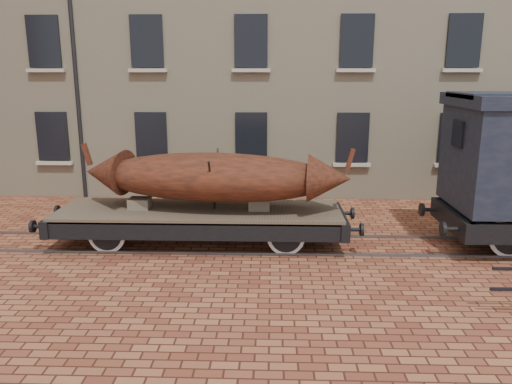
{
  "coord_description": "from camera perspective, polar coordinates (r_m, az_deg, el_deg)",
  "views": [
    {
      "loc": [
        -1.77,
        -12.31,
        4.37
      ],
      "look_at": [
        -2.19,
        0.5,
        1.3
      ],
      "focal_mm": 35.0,
      "sensor_mm": 36.0,
      "label": 1
    }
  ],
  "objects": [
    {
      "name": "warehouse_cream",
      "position": [
        22.96,
        14.73,
        19.63
      ],
      "size": [
        40.0,
        10.19,
        14.0
      ],
      "color": "beige",
      "rests_on": "ground"
    },
    {
      "name": "ground",
      "position": [
        13.19,
        9.55,
        -6.08
      ],
      "size": [
        90.0,
        90.0,
        0.0
      ],
      "primitive_type": "plane",
      "color": "brown"
    },
    {
      "name": "rail_track",
      "position": [
        13.18,
        9.55,
        -5.96
      ],
      "size": [
        30.0,
        1.52,
        0.06
      ],
      "color": "#59595E",
      "rests_on": "ground"
    },
    {
      "name": "iron_boat",
      "position": [
        12.66,
        -4.83,
        1.75
      ],
      "size": [
        6.95,
        2.54,
        1.65
      ],
      "color": "maroon",
      "rests_on": "flatcar_wagon"
    },
    {
      "name": "flatcar_wagon",
      "position": [
        12.96,
        -6.46,
        -2.75
      ],
      "size": [
        8.16,
        2.21,
        1.23
      ],
      "color": "brown",
      "rests_on": "ground"
    }
  ]
}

